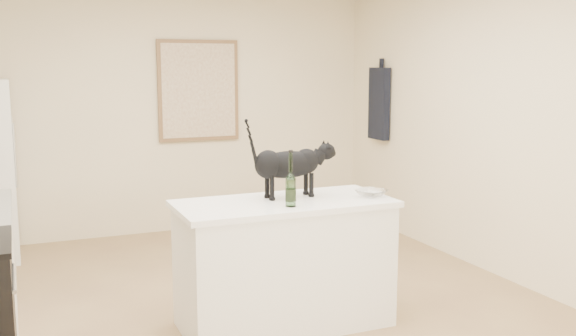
{
  "coord_description": "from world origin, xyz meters",
  "views": [
    {
      "loc": [
        -1.59,
        -4.26,
        1.83
      ],
      "look_at": [
        0.15,
        -0.15,
        1.12
      ],
      "focal_mm": 40.51,
      "sensor_mm": 36.0,
      "label": 1
    }
  ],
  "objects": [
    {
      "name": "wall_back",
      "position": [
        0.0,
        2.75,
        1.3
      ],
      "size": [
        4.5,
        0.0,
        4.5
      ],
      "primitive_type": "plane",
      "rotation": [
        1.57,
        0.0,
        0.0
      ],
      "color": "beige",
      "rests_on": "ground"
    },
    {
      "name": "artwork_canvas",
      "position": [
        0.3,
        2.7,
        1.55
      ],
      "size": [
        0.82,
        0.0,
        1.02
      ],
      "primitive_type": "cube",
      "color": "beige",
      "rests_on": "wall_back"
    },
    {
      "name": "artwork_frame",
      "position": [
        0.3,
        2.72,
        1.55
      ],
      "size": [
        0.9,
        0.03,
        1.1
      ],
      "primitive_type": "cube",
      "color": "brown",
      "rests_on": "wall_back"
    },
    {
      "name": "wall_front",
      "position": [
        0.0,
        -2.75,
        1.3
      ],
      "size": [
        4.5,
        0.0,
        4.5
      ],
      "primitive_type": "plane",
      "rotation": [
        -1.57,
        0.0,
        0.0
      ],
      "color": "beige",
      "rests_on": "ground"
    },
    {
      "name": "black_cat",
      "position": [
        0.17,
        -0.11,
        1.11
      ],
      "size": [
        0.61,
        0.19,
        0.42
      ],
      "primitive_type": null,
      "rotation": [
        0.0,
        0.0,
        0.02
      ],
      "color": "black",
      "rests_on": "island_top"
    },
    {
      "name": "floor",
      "position": [
        0.0,
        0.0,
        0.0
      ],
      "size": [
        5.5,
        5.5,
        0.0
      ],
      "primitive_type": "plane",
      "color": "#A18456",
      "rests_on": "ground"
    },
    {
      "name": "fridge_paper",
      "position": [
        -1.6,
        2.35,
        1.25
      ],
      "size": [
        0.01,
        0.16,
        0.2
      ],
      "primitive_type": "cube",
      "rotation": [
        0.0,
        0.0,
        0.01
      ],
      "color": "silver",
      "rests_on": "fridge"
    },
    {
      "name": "wall_right",
      "position": [
        2.25,
        0.0,
        1.3
      ],
      "size": [
        0.0,
        5.5,
        5.5
      ],
      "primitive_type": "plane",
      "rotation": [
        1.57,
        0.0,
        -1.57
      ],
      "color": "beige",
      "rests_on": "ground"
    },
    {
      "name": "glass_bowl",
      "position": [
        0.73,
        -0.31,
        0.93
      ],
      "size": [
        0.28,
        0.28,
        0.05
      ],
      "primitive_type": "imported",
      "rotation": [
        0.0,
        0.0,
        0.41
      ],
      "color": "white",
      "rests_on": "island_top"
    },
    {
      "name": "hanging_garment",
      "position": [
        2.19,
        2.05,
        1.4
      ],
      "size": [
        0.08,
        0.34,
        0.8
      ],
      "primitive_type": "cube",
      "color": "black",
      "rests_on": "wall_right"
    },
    {
      "name": "island_top",
      "position": [
        0.1,
        -0.2,
        0.88
      ],
      "size": [
        1.5,
        0.7,
        0.04
      ],
      "primitive_type": "cube",
      "color": "white",
      "rests_on": "island_base"
    },
    {
      "name": "island_base",
      "position": [
        0.1,
        -0.2,
        0.43
      ],
      "size": [
        1.44,
        0.67,
        0.86
      ],
      "primitive_type": "cube",
      "color": "white",
      "rests_on": "floor"
    },
    {
      "name": "wine_bottle",
      "position": [
        0.07,
        -0.38,
        1.07
      ],
      "size": [
        0.09,
        0.09,
        0.33
      ],
      "primitive_type": "cylinder",
      "rotation": [
        0.0,
        0.0,
        -0.28
      ],
      "color": "#235020",
      "rests_on": "island_top"
    }
  ]
}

